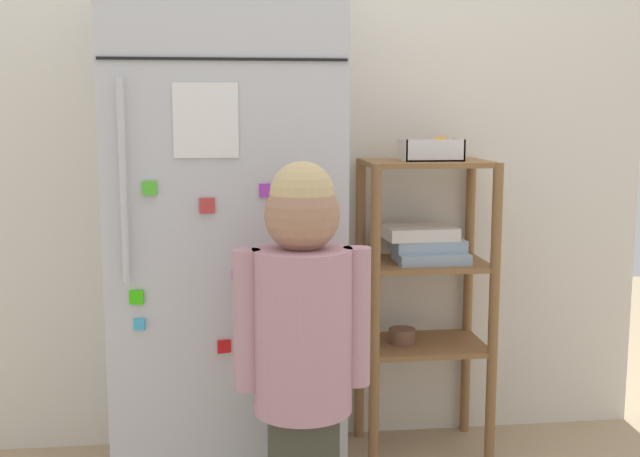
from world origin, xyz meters
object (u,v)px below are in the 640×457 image
Objects in this scene: fruit_bin at (432,150)px; child_standing at (302,329)px; refrigerator at (227,225)px; pantry_shelf_unit at (424,271)px.

child_standing is at bearing -126.52° from fruit_bin.
refrigerator is 0.61m from child_standing.
child_standing reaches higher than pantry_shelf_unit.
fruit_bin is (0.72, 0.17, 0.23)m from refrigerator.
child_standing is 0.88m from pantry_shelf_unit.
refrigerator is 8.45× the size of fruit_bin.
refrigerator reaches higher than pantry_shelf_unit.
fruit_bin reaches higher than pantry_shelf_unit.
pantry_shelf_unit is 5.14× the size of fruit_bin.
refrigerator is 0.77m from fruit_bin.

